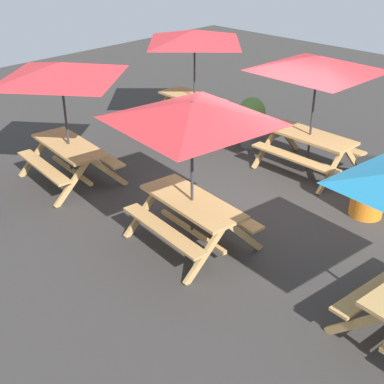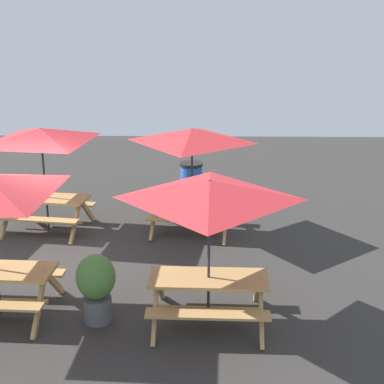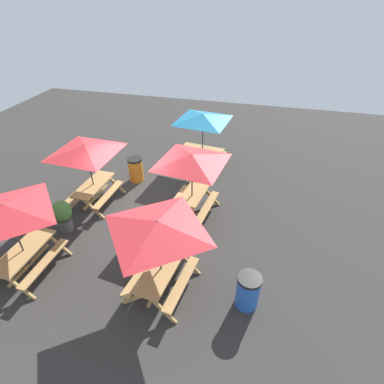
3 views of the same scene
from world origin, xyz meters
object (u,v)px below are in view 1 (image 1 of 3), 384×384
object	(u,v)px
picnic_table_2	(61,80)
trash_bin_orange	(369,189)
picnic_table_4	(317,72)
potted_plant_0	(251,119)
picnic_table_1	(195,44)
picnic_table_0	(192,123)

from	to	relation	value
picnic_table_2	trash_bin_orange	size ratio (longest dim) A/B	2.38
picnic_table_4	trash_bin_orange	size ratio (longest dim) A/B	2.88
picnic_table_4	potted_plant_0	distance (m)	2.11
picnic_table_1	picnic_table_2	distance (m)	3.77
picnic_table_1	trash_bin_orange	world-z (taller)	picnic_table_1
picnic_table_1	picnic_table_2	size ratio (longest dim) A/B	1.00
picnic_table_1	trash_bin_orange	distance (m)	5.37
picnic_table_1	picnic_table_0	bearing A→B (deg)	-45.20
picnic_table_1	potted_plant_0	distance (m)	2.19
picnic_table_2	picnic_table_4	bearing A→B (deg)	57.59
picnic_table_2	potted_plant_0	bearing A→B (deg)	77.39
picnic_table_0	picnic_table_2	distance (m)	3.20
picnic_table_0	picnic_table_4	xyz separation A→B (m)	(-0.20, 3.54, 0.00)
picnic_table_0	picnic_table_2	world-z (taller)	same
picnic_table_2	picnic_table_1	bearing A→B (deg)	102.65
picnic_table_2	trash_bin_orange	bearing A→B (deg)	37.56
picnic_table_2	picnic_table_4	xyz separation A→B (m)	(2.99, 3.55, 0.00)
picnic_table_2	picnic_table_4	size ratio (longest dim) A/B	0.83
picnic_table_1	picnic_table_4	distance (m)	3.32
potted_plant_0	picnic_table_4	bearing A→B (deg)	-7.09
picnic_table_1	potted_plant_0	bearing A→B (deg)	1.55
trash_bin_orange	potted_plant_0	size ratio (longest dim) A/B	0.89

